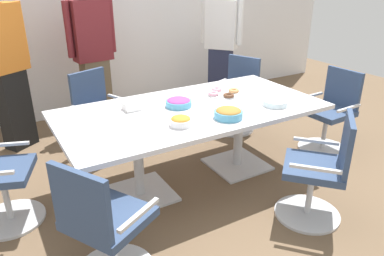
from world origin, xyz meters
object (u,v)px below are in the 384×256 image
(office_chair_0, at_px, (320,174))
(office_chair_3, at_px, (100,118))
(office_chair_1, at_px, (330,115))
(snack_bowl_pretzels, at_px, (228,113))
(person_standing_2, at_px, (221,43))
(snack_bowl_candy_mix, at_px, (179,102))
(conference_table, at_px, (192,121))
(office_chair_2, at_px, (236,98))
(plate_stack, at_px, (275,103))
(donut_platter, at_px, (223,93))
(office_chair_5, at_px, (104,230))
(napkin_pile, at_px, (132,106))
(person_standing_0, at_px, (6,63))
(person_standing_1, at_px, (93,53))
(snack_bowl_chips_orange, at_px, (181,121))

(office_chair_0, height_order, office_chair_3, same)
(office_chair_1, distance_m, snack_bowl_pretzels, 1.59)
(person_standing_2, bearing_deg, office_chair_3, 68.11)
(office_chair_3, bearing_deg, snack_bowl_candy_mix, 96.27)
(conference_table, height_order, office_chair_2, office_chair_2)
(plate_stack, bearing_deg, snack_bowl_candy_mix, 151.10)
(snack_bowl_candy_mix, distance_m, donut_platter, 0.56)
(donut_platter, bearing_deg, office_chair_5, -147.99)
(donut_platter, relative_size, plate_stack, 1.47)
(office_chair_0, distance_m, office_chair_2, 1.93)
(office_chair_1, height_order, donut_platter, office_chair_1)
(office_chair_1, bearing_deg, conference_table, 80.48)
(office_chair_5, height_order, napkin_pile, office_chair_5)
(office_chair_1, bearing_deg, office_chair_0, 124.52)
(snack_bowl_pretzels, bearing_deg, napkin_pile, 136.08)
(office_chair_3, relative_size, plate_stack, 3.97)
(snack_bowl_candy_mix, height_order, napkin_pile, snack_bowl_candy_mix)
(donut_platter, bearing_deg, snack_bowl_candy_mix, -172.32)
(person_standing_0, distance_m, napkin_pile, 1.67)
(napkin_pile, bearing_deg, office_chair_1, -11.17)
(person_standing_0, distance_m, person_standing_2, 2.82)
(office_chair_1, xyz_separation_m, office_chair_2, (-0.55, 1.01, 0.00))
(plate_stack, bearing_deg, office_chair_2, 69.48)
(office_chair_3, height_order, snack_bowl_pretzels, office_chair_3)
(office_chair_1, bearing_deg, office_chair_5, 99.72)
(office_chair_1, relative_size, person_standing_1, 0.49)
(person_standing_2, relative_size, snack_bowl_candy_mix, 7.42)
(plate_stack, xyz_separation_m, napkin_pile, (-1.18, 0.57, 0.01))
(conference_table, height_order, office_chair_3, office_chair_3)
(office_chair_2, distance_m, person_standing_1, 1.85)
(office_chair_2, xyz_separation_m, snack_bowl_chips_orange, (-1.41, -1.13, 0.39))
(snack_bowl_candy_mix, bearing_deg, plate_stack, -28.90)
(office_chair_0, height_order, office_chair_2, same)
(office_chair_1, relative_size, snack_bowl_chips_orange, 5.05)
(conference_table, distance_m, office_chair_0, 1.20)
(office_chair_5, bearing_deg, office_chair_3, 134.15)
(office_chair_5, bearing_deg, napkin_pile, 119.93)
(office_chair_0, height_order, plate_stack, office_chair_0)
(office_chair_3, xyz_separation_m, person_standing_0, (-0.78, 0.62, 0.58))
(office_chair_0, distance_m, snack_bowl_candy_mix, 1.37)
(office_chair_0, height_order, office_chair_5, same)
(conference_table, relative_size, plate_stack, 10.47)
(donut_platter, relative_size, napkin_pile, 2.37)
(person_standing_0, xyz_separation_m, donut_platter, (1.81, -1.49, -0.22))
(person_standing_2, bearing_deg, office_chair_2, 118.48)
(snack_bowl_chips_orange, relative_size, plate_stack, 0.79)
(donut_platter, bearing_deg, person_standing_0, 140.42)
(office_chair_0, distance_m, person_standing_0, 3.36)
(office_chair_2, height_order, snack_bowl_candy_mix, office_chair_2)
(donut_platter, bearing_deg, office_chair_0, -84.40)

